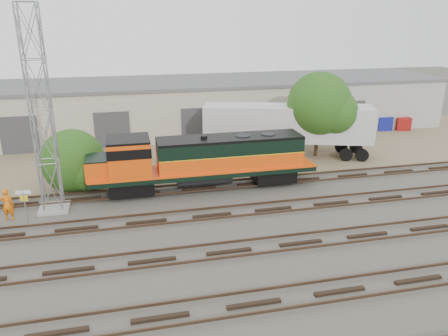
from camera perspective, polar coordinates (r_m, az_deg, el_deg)
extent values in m
plane|color=#47423A|center=(25.83, -0.91, -7.72)|extent=(140.00, 140.00, 0.00)
cube|color=#726047|center=(39.58, -5.51, 2.02)|extent=(80.00, 16.00, 0.02)
cube|color=black|center=(19.61, 3.94, -17.31)|extent=(80.00, 2.40, 0.14)
cube|color=#4C3828|center=(18.96, 4.64, -18.27)|extent=(80.00, 0.08, 0.14)
cube|color=#4C3828|center=(20.11, 3.31, -15.75)|extent=(80.00, 0.08, 0.14)
cube|color=black|center=(23.23, 0.68, -10.86)|extent=(80.00, 2.40, 0.14)
cube|color=#4C3828|center=(22.54, 1.14, -11.49)|extent=(80.00, 0.08, 0.14)
cube|color=#4C3828|center=(23.80, 0.25, -9.68)|extent=(80.00, 0.08, 0.14)
cube|color=black|center=(27.12, -1.59, -6.18)|extent=(80.00, 2.40, 0.14)
cube|color=#4C3828|center=(26.39, -1.26, -6.59)|extent=(80.00, 0.08, 0.14)
cube|color=#4C3828|center=(27.72, -1.90, -5.27)|extent=(80.00, 0.08, 0.14)
cube|color=black|center=(31.17, -3.25, -2.69)|extent=(80.00, 2.40, 0.14)
cube|color=#4C3828|center=(30.43, -3.01, -2.96)|extent=(80.00, 0.08, 0.14)
cube|color=#4C3828|center=(31.80, -3.48, -1.96)|extent=(80.00, 0.08, 0.14)
cube|color=beige|center=(46.67, -6.96, 7.80)|extent=(58.00, 10.00, 5.00)
cube|color=#59595B|center=(46.21, -7.09, 11.02)|extent=(58.40, 10.40, 0.30)
cube|color=#999993|center=(49.39, 20.27, 7.39)|extent=(14.00, 0.10, 5.00)
cube|color=#333335|center=(42.67, -25.16, 3.89)|extent=(3.20, 0.12, 3.40)
cube|color=#333335|center=(41.68, -14.37, 4.81)|extent=(3.20, 0.12, 3.40)
cube|color=#333335|center=(42.21, -3.43, 5.56)|extent=(3.20, 0.12, 3.40)
cube|color=#333335|center=(44.21, 6.90, 6.09)|extent=(3.20, 0.12, 3.40)
cube|color=#333335|center=(47.49, 16.08, 6.40)|extent=(3.20, 0.12, 3.40)
cube|color=black|center=(30.55, -12.00, -2.21)|extent=(2.97, 2.22, 0.93)
cube|color=black|center=(32.23, 6.39, -0.74)|extent=(2.97, 2.22, 0.93)
cube|color=black|center=(30.77, -2.57, -0.39)|extent=(15.75, 2.78, 0.32)
cylinder|color=black|center=(30.97, -2.56, -1.40)|extent=(3.89, 1.02, 1.02)
cube|color=#E5480A|center=(30.90, 0.79, 1.13)|extent=(10.19, 2.41, 1.11)
cube|color=black|center=(30.60, 0.80, 2.94)|extent=(10.19, 2.41, 0.93)
cube|color=black|center=(30.44, 0.80, 3.94)|extent=(10.19, 2.41, 0.19)
cube|color=#E5480A|center=(29.89, -12.26, 1.34)|extent=(2.78, 2.78, 2.41)
cube|color=black|center=(29.52, -12.44, 3.70)|extent=(2.78, 2.78, 0.15)
cube|color=#E5480A|center=(30.13, -16.23, 0.03)|extent=(1.48, 2.22, 1.30)
cube|color=gray|center=(30.01, -21.25, -4.90)|extent=(1.84, 1.84, 0.20)
cylinder|color=gray|center=(28.82, -23.72, 6.87)|extent=(0.09, 0.09, 12.25)
cylinder|color=gray|center=(28.63, -21.51, 7.08)|extent=(0.09, 0.09, 12.25)
cylinder|color=gray|center=(27.74, -24.10, 6.38)|extent=(0.09, 0.09, 12.25)
cylinder|color=gray|center=(27.55, -21.81, 6.60)|extent=(0.09, 0.09, 12.25)
cylinder|color=gray|center=(28.36, -24.52, -4.63)|extent=(0.07, 0.07, 2.15)
cube|color=white|center=(28.02, -24.78, -2.90)|extent=(0.87, 0.18, 0.21)
cube|color=yellow|center=(28.16, -24.67, -3.63)|extent=(0.44, 0.11, 0.34)
imported|color=orange|center=(29.36, -26.44, -4.27)|extent=(0.78, 0.55, 2.01)
cube|color=silver|center=(38.26, 8.27, 5.84)|extent=(14.59, 7.06, 2.99)
cube|color=black|center=(39.67, 16.27, 2.18)|extent=(3.36, 3.44, 1.11)
cube|color=black|center=(37.80, -0.19, 2.40)|extent=(0.17, 0.17, 1.44)
cube|color=black|center=(39.91, 0.07, 3.33)|extent=(0.17, 0.17, 1.44)
cube|color=navy|center=(50.27, 20.01, 5.56)|extent=(1.71, 1.62, 1.50)
cube|color=maroon|center=(51.02, 22.23, 5.42)|extent=(1.76, 1.69, 1.40)
cylinder|color=#382619|center=(33.31, -18.83, -2.01)|extent=(0.31, 0.31, 0.41)
sphere|color=#1F4915|center=(32.73, -19.16, 0.90)|extent=(4.51, 4.51, 4.51)
sphere|color=#1F4915|center=(32.14, -17.59, -0.11)|extent=(3.16, 3.16, 3.16)
cylinder|color=#382619|center=(38.89, 11.99, 3.44)|extent=(0.31, 0.31, 2.72)
sphere|color=#1F4915|center=(38.14, 12.33, 8.15)|extent=(5.43, 5.43, 5.43)
sphere|color=#1F4915|center=(38.01, 14.29, 7.12)|extent=(3.80, 3.80, 3.80)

